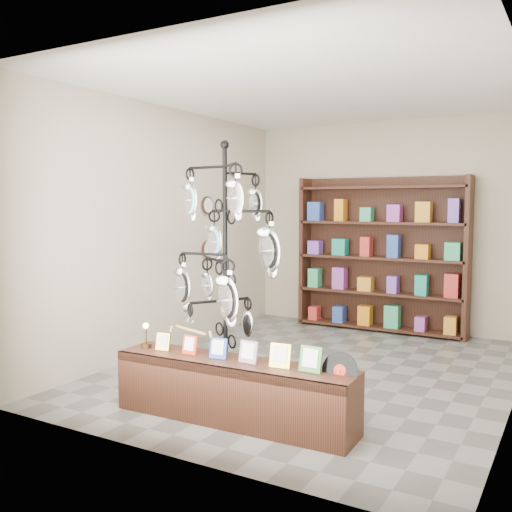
{
  "coord_description": "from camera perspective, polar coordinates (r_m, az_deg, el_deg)",
  "views": [
    {
      "loc": [
        2.47,
        -5.63,
        1.81
      ],
      "look_at": [
        -0.18,
        -1.0,
        1.33
      ],
      "focal_mm": 40.0,
      "sensor_mm": 36.0,
      "label": 1
    }
  ],
  "objects": [
    {
      "name": "front_shelf",
      "position": [
        4.88,
        -2.27,
        -13.31
      ],
      "size": [
        2.13,
        0.5,
        0.75
      ],
      "rotation": [
        0.0,
        0.0,
        0.03
      ],
      "color": "black",
      "rests_on": "ground"
    },
    {
      "name": "ground",
      "position": [
        6.41,
        5.94,
        -11.26
      ],
      "size": [
        5.0,
        5.0,
        0.0
      ],
      "primitive_type": "plane",
      "color": "slate",
      "rests_on": "ground"
    },
    {
      "name": "wall_clocks",
      "position": [
        7.82,
        -4.87,
        2.88
      ],
      "size": [
        0.03,
        0.24,
        0.84
      ],
      "color": "black",
      "rests_on": "ground"
    },
    {
      "name": "display_tree",
      "position": [
        5.0,
        -3.1,
        0.05
      ],
      "size": [
        1.31,
        1.31,
        2.36
      ],
      "rotation": [
        0.0,
        0.0,
        -0.43
      ],
      "color": "black",
      "rests_on": "ground"
    },
    {
      "name": "back_shelving",
      "position": [
        8.34,
        12.4,
        -0.32
      ],
      "size": [
        2.42,
        0.36,
        2.2
      ],
      "color": "black",
      "rests_on": "ground"
    },
    {
      "name": "room_envelope",
      "position": [
        6.15,
        6.1,
        5.53
      ],
      "size": [
        5.0,
        5.0,
        5.0
      ],
      "color": "#B8AC94",
      "rests_on": "ground"
    }
  ]
}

